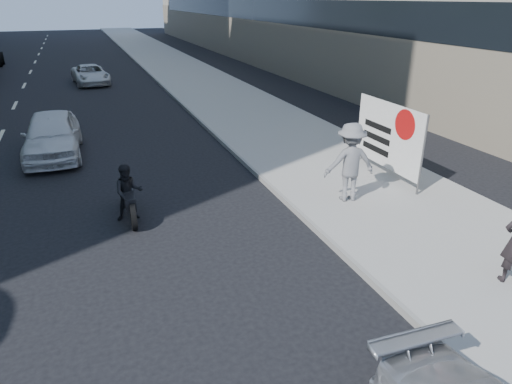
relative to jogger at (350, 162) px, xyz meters
name	(u,v)px	position (x,y,z in m)	size (l,w,h in m)	color
ground	(306,303)	(-2.96, -3.46, -1.18)	(160.00, 160.00, 0.00)	black
near_sidewalk	(213,90)	(1.04, 16.54, -1.11)	(5.00, 120.00, 0.15)	#9B9991
jogger	(350,162)	(0.00, 0.00, 0.00)	(1.34, 0.77, 2.07)	slate
protest_banner	(388,136)	(1.93, 1.08, 0.22)	(0.08, 3.06, 2.20)	#4C4C4C
white_sedan_near	(52,135)	(-7.35, 7.17, -0.43)	(1.78, 4.43, 1.51)	silver
white_sedan_far	(90,74)	(-5.48, 21.70, -0.60)	(1.95, 4.22, 1.17)	silver
motorcycle	(129,195)	(-5.48, 1.21, -0.55)	(0.71, 2.04, 1.42)	black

